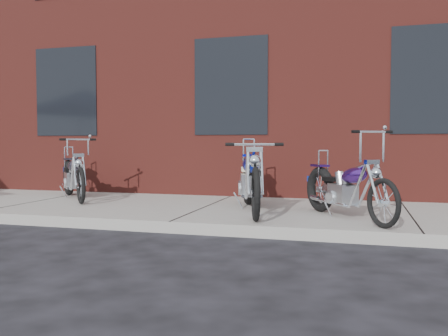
% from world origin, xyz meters
% --- Properties ---
extents(ground, '(120.00, 120.00, 0.00)m').
position_xyz_m(ground, '(0.00, 0.00, 0.00)').
color(ground, black).
rests_on(ground, ground).
extents(sidewalk, '(22.00, 3.00, 0.15)m').
position_xyz_m(sidewalk, '(0.00, 1.50, 0.07)').
color(sidewalk, gray).
rests_on(sidewalk, ground).
extents(building_brick, '(22.00, 10.00, 8.00)m').
position_xyz_m(building_brick, '(0.00, 8.00, 4.00)').
color(building_brick, maroon).
rests_on(building_brick, ground).
extents(chopper_purple, '(1.25, 1.74, 1.15)m').
position_xyz_m(chopper_purple, '(2.15, 0.88, 0.52)').
color(chopper_purple, black).
rests_on(chopper_purple, sidewalk).
extents(chopper_blue, '(0.86, 2.37, 1.06)m').
position_xyz_m(chopper_blue, '(0.80, 1.20, 0.59)').
color(chopper_blue, black).
rests_on(chopper_blue, sidewalk).
extents(chopper_third, '(1.47, 1.65, 1.07)m').
position_xyz_m(chopper_third, '(-2.58, 1.83, 0.53)').
color(chopper_third, black).
rests_on(chopper_third, sidewalk).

